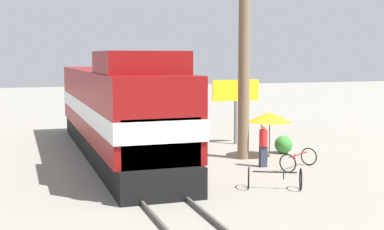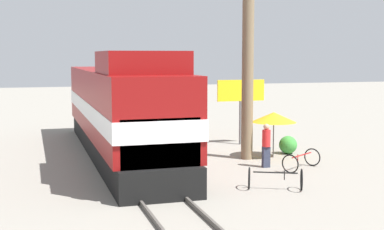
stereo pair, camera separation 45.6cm
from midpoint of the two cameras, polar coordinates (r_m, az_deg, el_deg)
ground_plane at (r=20.80m, az=-6.77°, el=-6.24°), size 120.00×120.00×0.00m
rail_near at (r=20.66m, az=-8.74°, el=-6.15°), size 0.08×37.31×0.15m
rail_far at (r=20.94m, az=-4.84°, el=-5.93°), size 0.08×37.31×0.15m
locomotive at (r=23.96m, az=-8.57°, el=0.39°), size 3.06×16.89×4.68m
utility_pole at (r=23.35m, az=5.06°, el=9.81°), size 1.80×0.51×11.80m
vendor_umbrella at (r=23.97m, az=7.76°, el=-0.21°), size 2.00×2.00×2.03m
billboard_sign at (r=27.26m, az=4.21°, el=2.20°), size 2.53×0.12×3.30m
shrub_cluster at (r=25.17m, az=9.23°, el=-3.12°), size 0.83×0.83×0.83m
person_bystander at (r=21.89m, az=7.03°, el=-3.01°), size 0.34×0.34×1.79m
bicycle at (r=21.84m, az=10.71°, el=-4.70°), size 1.95×1.62×0.73m
bicycle_spare at (r=18.42m, az=8.10°, el=-6.69°), size 1.95×1.44×0.75m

